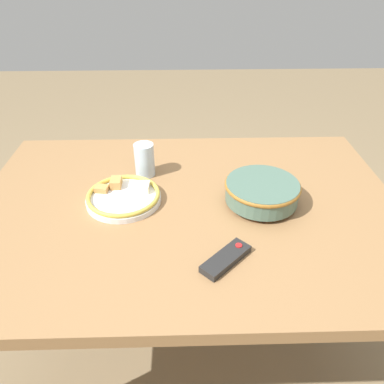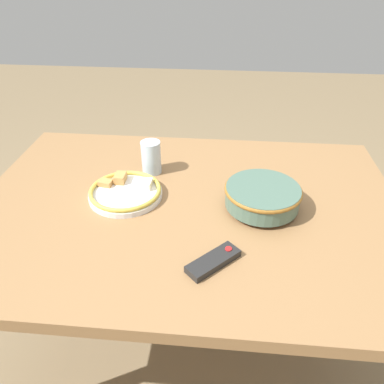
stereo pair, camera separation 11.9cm
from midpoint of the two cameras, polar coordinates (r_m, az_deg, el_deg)
name	(u,v)px [view 1 (the left image)]	position (r m, az deg, el deg)	size (l,w,h in m)	color
ground_plane	(189,339)	(1.71, -2.64, -21.60)	(8.00, 8.00, 0.00)	#7F6B4C
dining_table	(188,223)	(1.24, -3.40, -4.80)	(1.37, 0.96, 0.71)	olive
noodle_bowl	(262,191)	(1.19, 7.80, 0.09)	(0.24, 0.24, 0.08)	#4C6B5B
food_plate	(124,196)	(1.23, -13.11, -0.75)	(0.24, 0.24, 0.05)	white
tv_remote	(226,259)	(0.99, 1.74, -10.27)	(0.15, 0.15, 0.02)	black
drinking_glass	(145,160)	(1.34, -9.78, 4.78)	(0.07, 0.07, 0.12)	silver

